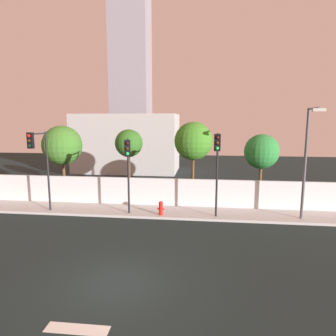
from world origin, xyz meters
TOP-DOWN VIEW (x-y plane):
  - ground_plane at (0.00, 0.00)m, footprint 80.00×80.00m
  - sidewalk at (0.00, 8.20)m, footprint 36.00×2.40m
  - perimeter_wall at (0.00, 9.49)m, footprint 36.00×0.18m
  - traffic_light_left at (3.70, 6.92)m, footprint 0.35×1.43m
  - traffic_light_center at (-6.61, 6.81)m, footprint 0.39×1.65m
  - traffic_light_right at (-1.31, 6.90)m, footprint 0.52×1.44m
  - street_lamp_curbside at (8.59, 7.51)m, footprint 0.60×1.73m
  - fire_hydrant at (0.50, 7.40)m, footprint 0.44×0.26m
  - roadside_tree_leftmost at (-7.25, 11.05)m, footprint 2.86×2.86m
  - roadside_tree_midleft at (-2.30, 11.05)m, footprint 1.96×1.96m
  - roadside_tree_midright at (2.25, 11.05)m, footprint 2.63×2.63m
  - roadside_tree_rightmost at (6.83, 11.05)m, footprint 2.33×2.33m
  - low_building_distant at (-5.65, 23.49)m, footprint 11.31×6.00m
  - tower_on_skyline at (-8.02, 35.49)m, footprint 5.49×5.00m

SIDE VIEW (x-z plane):
  - ground_plane at x=0.00m, z-range 0.00..0.00m
  - sidewalk at x=0.00m, z-range 0.00..0.15m
  - fire_hydrant at x=0.50m, z-range 0.18..1.02m
  - perimeter_wall at x=0.00m, z-range 0.15..1.95m
  - low_building_distant at x=-5.65m, z-range 0.00..6.41m
  - traffic_light_right at x=-1.31m, z-range 1.20..5.70m
  - roadside_tree_rightmost at x=6.83m, z-range 1.22..6.03m
  - traffic_light_left at x=3.70m, z-range 1.26..6.11m
  - traffic_light_center at x=-6.61m, z-range 1.28..6.17m
  - street_lamp_curbside at x=8.59m, z-range 0.73..6.95m
  - roadside_tree_leftmost at x=-7.25m, z-range 1.23..6.58m
  - roadside_tree_midleft at x=-2.30m, z-range 1.54..6.64m
  - roadside_tree_midright at x=2.25m, z-range 1.48..7.09m
  - tower_on_skyline at x=-8.02m, z-range 0.00..29.10m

